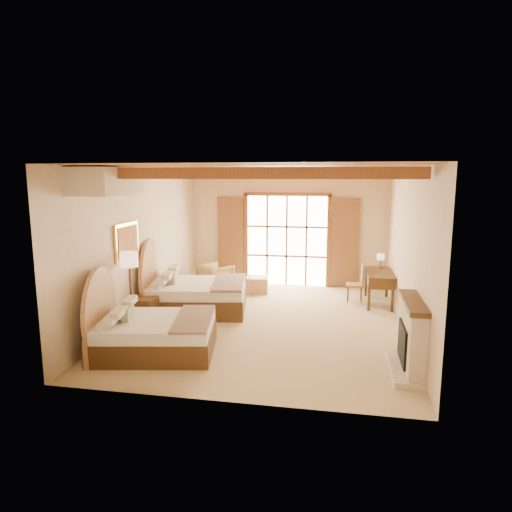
% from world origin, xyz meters
% --- Properties ---
extents(floor, '(7.00, 7.00, 0.00)m').
position_xyz_m(floor, '(0.00, 0.00, 0.00)').
color(floor, '#CFB886').
rests_on(floor, ground).
extents(wall_back, '(5.50, 0.00, 5.50)m').
position_xyz_m(wall_back, '(0.00, 3.50, 1.60)').
color(wall_back, beige).
rests_on(wall_back, ground).
extents(wall_left, '(0.00, 7.00, 7.00)m').
position_xyz_m(wall_left, '(-2.75, 0.00, 1.60)').
color(wall_left, beige).
rests_on(wall_left, ground).
extents(wall_right, '(0.00, 7.00, 7.00)m').
position_xyz_m(wall_right, '(2.75, 0.00, 1.60)').
color(wall_right, beige).
rests_on(wall_right, ground).
extents(ceiling, '(7.00, 7.00, 0.00)m').
position_xyz_m(ceiling, '(0.00, 0.00, 3.20)').
color(ceiling, '#AF6D33').
rests_on(ceiling, ground).
extents(ceiling_beams, '(5.39, 4.60, 0.18)m').
position_xyz_m(ceiling_beams, '(0.00, 0.00, 3.08)').
color(ceiling_beams, '#985627').
rests_on(ceiling_beams, ceiling).
extents(french_doors, '(3.95, 0.08, 2.60)m').
position_xyz_m(french_doors, '(0.00, 3.44, 1.25)').
color(french_doors, white).
rests_on(french_doors, ground).
extents(fireplace, '(0.46, 1.40, 1.16)m').
position_xyz_m(fireplace, '(2.60, -2.00, 0.51)').
color(fireplace, beige).
rests_on(fireplace, ground).
extents(painting, '(0.06, 0.95, 0.75)m').
position_xyz_m(painting, '(-2.70, -0.75, 1.75)').
color(painting, '#F0B647').
rests_on(painting, wall_left).
extents(canopy_valance, '(0.70, 1.40, 0.45)m').
position_xyz_m(canopy_valance, '(-2.40, -2.00, 2.95)').
color(canopy_valance, beige).
rests_on(canopy_valance, ceiling).
extents(bed_near, '(2.25, 1.84, 1.32)m').
position_xyz_m(bed_near, '(-1.78, -2.00, 0.40)').
color(bed_near, '#4C3415').
rests_on(bed_near, floor).
extents(bed_far, '(2.45, 2.00, 1.45)m').
position_xyz_m(bed_far, '(-1.87, 0.52, 0.44)').
color(bed_far, '#4C3415').
rests_on(bed_far, floor).
extents(nightstand, '(0.49, 0.49, 0.57)m').
position_xyz_m(nightstand, '(-2.46, -0.61, 0.29)').
color(nightstand, '#4C3415').
rests_on(nightstand, floor).
extents(floor_lamp, '(0.34, 0.34, 1.61)m').
position_xyz_m(floor_lamp, '(-2.50, -1.11, 1.36)').
color(floor_lamp, '#3C291B').
rests_on(floor_lamp, floor).
extents(armchair, '(1.07, 1.08, 0.71)m').
position_xyz_m(armchair, '(-1.81, 2.48, 0.36)').
color(armchair, '#A58248').
rests_on(armchair, floor).
extents(ottoman, '(0.65, 0.65, 0.41)m').
position_xyz_m(ottoman, '(-0.66, 2.47, 0.21)').
color(ottoman, tan).
rests_on(ottoman, floor).
extents(desk, '(0.66, 1.46, 0.78)m').
position_xyz_m(desk, '(2.42, 1.94, 0.42)').
color(desk, '#4C3415').
rests_on(desk, floor).
extents(desk_chair, '(0.41, 0.41, 0.91)m').
position_xyz_m(desk_chair, '(1.88, 2.06, 0.28)').
color(desk_chair, olive).
rests_on(desk_chair, floor).
extents(desk_lamp, '(0.18, 0.18, 0.36)m').
position_xyz_m(desk_lamp, '(2.47, 2.37, 1.05)').
color(desk_lamp, '#3C291B').
rests_on(desk_lamp, desk).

